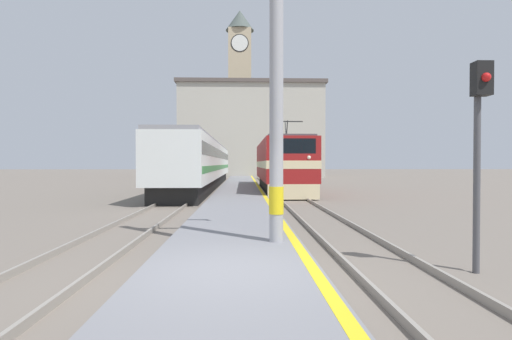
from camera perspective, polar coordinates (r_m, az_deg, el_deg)
The scene contains 10 objects.
ground_plane at distance 36.51m, azimuth -2.18°, elevation -2.19°, with size 200.00×200.00×0.00m, color #70665B.
platform at distance 31.51m, azimuth -2.23°, elevation -2.42°, with size 2.96×140.00×0.30m.
rail_track_near at distance 31.63m, azimuth 3.00°, elevation -2.62°, with size 2.83×140.00×0.16m.
rail_track_far at distance 31.69m, azimuth -7.87°, elevation -2.62°, with size 2.83×140.00×0.16m.
locomotive_train at distance 28.37m, azimuth 3.55°, elevation 0.68°, with size 2.92×14.91×4.62m.
passenger_train at distance 33.88m, azimuth -7.48°, elevation 0.97°, with size 2.92×31.69×3.72m.
catenary_mast at distance 9.02m, azimuth 3.25°, elevation 16.71°, with size 2.26×0.32×8.48m.
clock_tower at distance 71.23m, azimuth -2.32°, elevation 11.62°, with size 4.89×4.89×28.71m.
station_building at distance 57.84m, azimuth -0.73°, elevation 5.68°, with size 20.73×7.99×13.48m.
signal_post at distance 8.23m, azimuth 29.29°, elevation 4.77°, with size 0.30×0.39×3.80m.
Camera 1 is at (0.20, -6.46, 2.00)m, focal length 28.00 mm.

